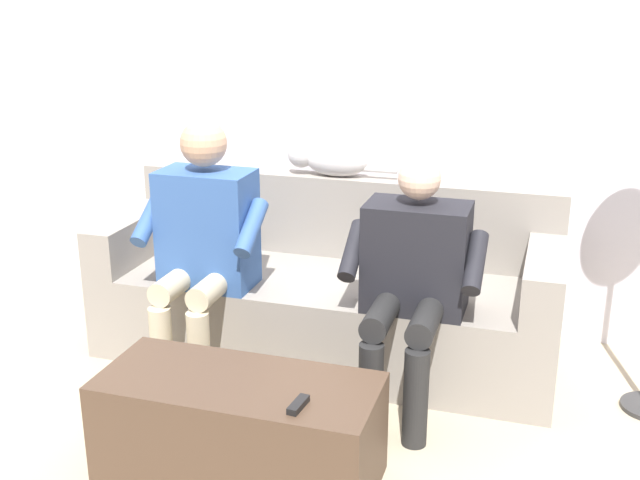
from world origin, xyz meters
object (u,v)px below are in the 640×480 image
Objects in this scene: person_left_seated at (413,272)px; coffee_table at (239,429)px; couch at (328,295)px; remote_black at (298,405)px; person_right_seated at (203,236)px; cat_on_backrest at (328,159)px.

coffee_table is at bearing 57.05° from person_left_seated.
person_left_seated is (-0.48, 0.38, 0.31)m from couch.
person_left_seated is at bearing 141.55° from couch.
person_left_seated is 0.90m from remote_black.
person_right_seated is 10.44× the size of remote_black.
coffee_table is at bearing -107.38° from remote_black.
person_right_seated reaches higher than cat_on_backrest.
couch is at bearing -142.76° from person_right_seated.
person_left_seated reaches higher than remote_black.
couch is 1.85× the size of person_right_seated.
person_right_seated reaches higher than person_left_seated.
cat_on_backrest reaches higher than couch.
cat_on_backrest is (-0.39, -0.64, 0.25)m from person_right_seated.
person_left_seated is at bearing -122.95° from coffee_table.
couch is 0.68m from cat_on_backrest.
cat_on_backrest is (0.09, -0.28, 0.62)m from couch.
person_right_seated is (0.48, -0.76, 0.46)m from coffee_table.
cat_on_backrest is 1.63m from remote_black.
remote_black reaches higher than coffee_table.
coffee_table is 1.01m from person_right_seated.
person_right_seated is 2.08× the size of cat_on_backrest.
person_right_seated reaches higher than couch.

